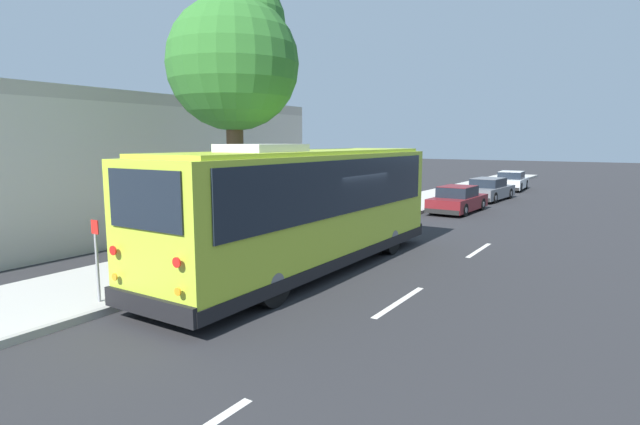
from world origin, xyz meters
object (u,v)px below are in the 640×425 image
(sign_post_far, at_px, (153,250))
(parked_sedan_gray, at_px, (488,190))
(parked_sedan_white, at_px, (511,181))
(sign_post_near, at_px, (97,260))
(shuttle_bus, at_px, (307,204))
(parked_sedan_maroon, at_px, (458,200))
(street_tree, at_px, (235,57))

(sign_post_far, bearing_deg, parked_sedan_gray, -4.17)
(parked_sedan_white, bearing_deg, parked_sedan_gray, 178.82)
(parked_sedan_gray, xyz_separation_m, sign_post_far, (-22.08, 1.61, 0.36))
(sign_post_near, distance_m, sign_post_far, 1.36)
(sign_post_far, bearing_deg, shuttle_bus, -27.49)
(parked_sedan_gray, xyz_separation_m, sign_post_near, (-23.44, 1.61, 0.42))
(parked_sedan_maroon, distance_m, sign_post_near, 17.71)
(shuttle_bus, bearing_deg, sign_post_near, 159.07)
(sign_post_far, bearing_deg, sign_post_near, 180.00)
(parked_sedan_white, xyz_separation_m, sign_post_near, (-30.35, 1.36, 0.41))
(parked_sedan_maroon, distance_m, sign_post_far, 16.36)
(parked_sedan_gray, relative_size, parked_sedan_white, 1.08)
(shuttle_bus, distance_m, parked_sedan_maroon, 12.87)
(shuttle_bus, distance_m, parked_sedan_gray, 18.67)
(shuttle_bus, height_order, parked_sedan_maroon, shuttle_bus)
(parked_sedan_white, relative_size, street_tree, 0.57)
(shuttle_bus, relative_size, parked_sedan_maroon, 2.43)
(parked_sedan_maroon, bearing_deg, sign_post_near, 176.30)
(parked_sedan_maroon, relative_size, parked_sedan_white, 0.97)
(street_tree, height_order, sign_post_far, street_tree)
(parked_sedan_white, relative_size, sign_post_near, 2.60)
(shuttle_bus, xyz_separation_m, street_tree, (0.16, 2.50, 3.91))
(sign_post_near, height_order, sign_post_far, sign_post_near)
(parked_sedan_gray, height_order, sign_post_far, sign_post_far)
(parked_sedan_white, bearing_deg, sign_post_far, 174.05)
(shuttle_bus, relative_size, street_tree, 1.33)
(parked_sedan_white, xyz_separation_m, sign_post_far, (-28.99, 1.36, 0.35))
(parked_sedan_maroon, relative_size, street_tree, 0.55)
(parked_sedan_maroon, bearing_deg, parked_sedan_white, 3.21)
(parked_sedan_white, relative_size, sign_post_far, 2.79)
(parked_sedan_maroon, bearing_deg, street_tree, 171.06)
(parked_sedan_gray, height_order, sign_post_near, sign_post_near)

